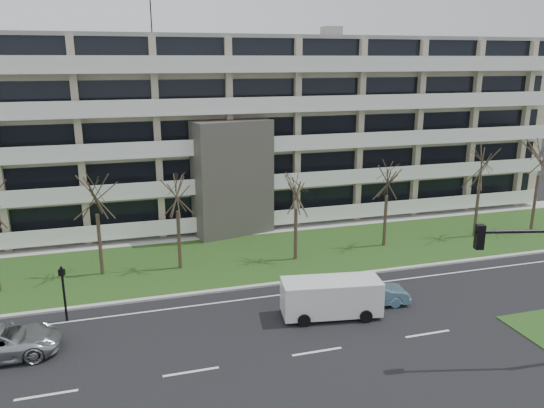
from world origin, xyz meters
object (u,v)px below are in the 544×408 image
object	(u,v)px
blue_sedan	(371,293)
pedestrian_signal	(63,287)
white_van	(332,295)
silver_pickup	(0,343)

from	to	relation	value
blue_sedan	pedestrian_signal	bearing A→B (deg)	87.93
blue_sedan	pedestrian_signal	distance (m)	16.70
white_van	pedestrian_signal	bearing A→B (deg)	174.95
silver_pickup	blue_sedan	distance (m)	19.08
silver_pickup	pedestrian_signal	bearing A→B (deg)	-43.53
blue_sedan	silver_pickup	bearing A→B (deg)	97.78
blue_sedan	pedestrian_signal	size ratio (longest dim) A/B	1.35
silver_pickup	white_van	distance (m)	16.43
silver_pickup	blue_sedan	size ratio (longest dim) A/B	1.28
white_van	pedestrian_signal	world-z (taller)	pedestrian_signal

